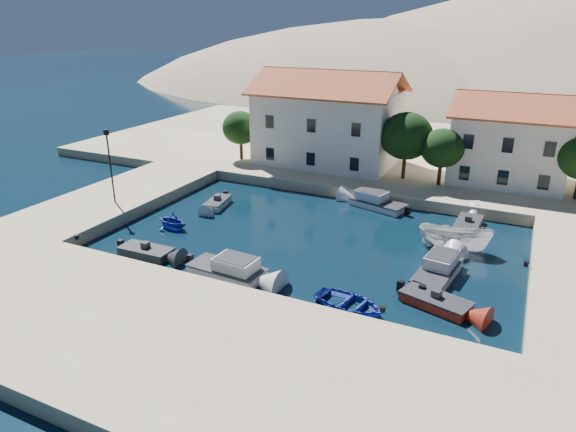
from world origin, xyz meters
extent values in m
plane|color=black|center=(0.00, 0.00, 0.00)|extent=(400.00, 400.00, 0.00)
cube|color=tan|center=(0.00, -6.00, 0.50)|extent=(52.00, 12.00, 1.00)
cube|color=tan|center=(-19.00, 10.00, 0.50)|extent=(8.00, 20.00, 1.00)
cube|color=tan|center=(2.00, 38.00, 0.50)|extent=(80.00, 36.00, 1.00)
ellipsoid|color=tan|center=(-10.00, 110.00, -20.00)|extent=(198.00, 126.00, 72.00)
cube|color=white|center=(-6.00, 28.00, 4.75)|extent=(14.00, 9.00, 7.50)
pyramid|color=#954521|center=(-6.00, 28.00, 9.60)|extent=(14.70, 9.45, 2.20)
cube|color=white|center=(12.00, 29.00, 4.25)|extent=(10.00, 8.00, 6.50)
pyramid|color=#954521|center=(12.00, 29.00, 8.40)|extent=(10.50, 8.40, 1.80)
cylinder|color=#382314|center=(-15.00, 25.00, 2.25)|extent=(0.36, 0.36, 2.50)
ellipsoid|color=black|center=(-15.00, 25.00, 4.50)|extent=(4.00, 4.00, 3.60)
cylinder|color=#382314|center=(3.00, 25.50, 2.50)|extent=(0.36, 0.36, 3.00)
ellipsoid|color=black|center=(3.00, 25.50, 5.20)|extent=(5.00, 5.00, 4.50)
cylinder|color=#382314|center=(6.50, 25.00, 2.25)|extent=(0.36, 0.36, 2.50)
ellipsoid|color=black|center=(6.50, 25.00, 4.50)|extent=(4.00, 4.00, 3.60)
cylinder|color=black|center=(-17.50, 8.00, 4.00)|extent=(0.14, 0.14, 6.00)
cube|color=black|center=(-17.50, 8.00, 7.00)|extent=(0.35, 0.25, 0.45)
cylinder|color=black|center=(-14.30, 0.80, 1.15)|extent=(0.36, 0.36, 0.30)
cylinder|color=black|center=(8.00, 0.80, 1.15)|extent=(0.36, 0.36, 0.30)
cylinder|color=black|center=(14.70, 10.00, 1.15)|extent=(0.36, 0.36, 0.30)
cube|color=#2D2D31|center=(-9.49, 2.39, 0.25)|extent=(3.79, 1.76, 0.90)
cube|color=#2D2D31|center=(-9.49, 2.39, 0.58)|extent=(3.87, 1.80, 0.10)
cube|color=#2D2D31|center=(-9.49, 2.39, 0.80)|extent=(0.51, 0.51, 0.50)
cube|color=silver|center=(-2.76, 2.34, 0.25)|extent=(5.16, 2.44, 0.90)
cube|color=#2D2D31|center=(-2.76, 2.34, 0.58)|extent=(5.28, 2.49, 0.10)
cube|color=silver|center=(-2.76, 2.34, 0.95)|extent=(2.77, 1.98, 0.90)
imported|color=#1C2E9C|center=(5.72, 2.01, 0.00)|extent=(4.72, 3.74, 0.88)
cube|color=maroon|center=(10.20, 4.35, 0.25)|extent=(4.24, 2.79, 0.90)
cube|color=#2D2D31|center=(10.20, 4.35, 0.58)|extent=(4.34, 2.85, 0.10)
cube|color=#2D2D31|center=(10.20, 4.35, 0.80)|extent=(0.62, 0.62, 0.50)
cube|color=silver|center=(9.62, 7.97, 0.25)|extent=(2.60, 5.11, 0.90)
cube|color=#2D2D31|center=(9.62, 7.97, 0.58)|extent=(2.65, 5.23, 0.10)
cube|color=silver|center=(9.62, 7.97, 0.95)|extent=(2.01, 2.78, 0.90)
imported|color=silver|center=(9.92, 12.90, 0.00)|extent=(5.31, 2.37, 1.99)
cube|color=silver|center=(10.26, 17.51, 0.25)|extent=(1.96, 3.89, 0.90)
cube|color=#2D2D31|center=(10.26, 17.51, 0.58)|extent=(2.00, 3.98, 0.10)
cube|color=#2D2D31|center=(10.26, 17.51, 0.80)|extent=(0.52, 0.52, 0.50)
imported|color=#1C2E9C|center=(-11.03, 7.36, 0.00)|extent=(3.25, 2.91, 1.55)
cube|color=silver|center=(-10.54, 13.19, 0.25)|extent=(2.07, 3.54, 0.90)
cube|color=#2D2D31|center=(-10.54, 13.19, 0.58)|extent=(2.11, 3.62, 0.10)
cube|color=#2D2D31|center=(-10.54, 13.19, 0.80)|extent=(0.58, 0.58, 0.50)
cube|color=silver|center=(2.44, 19.00, 0.25)|extent=(5.23, 3.32, 0.90)
cube|color=#2D2D31|center=(2.44, 19.00, 0.58)|extent=(5.36, 3.40, 0.10)
cube|color=silver|center=(2.44, 19.00, 0.95)|extent=(2.95, 2.39, 0.90)
camera|label=1|loc=(13.73, -22.79, 15.72)|focal=32.00mm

